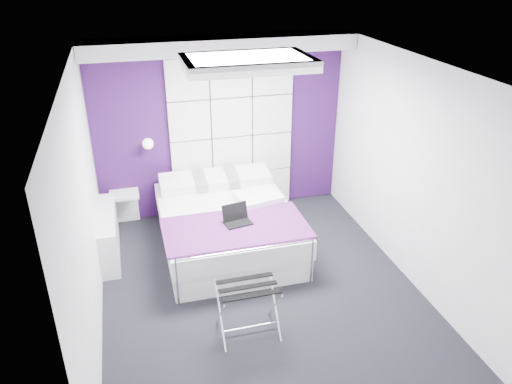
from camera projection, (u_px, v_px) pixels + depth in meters
floor at (262, 292)px, 5.83m from camera, size 4.40×4.40×0.00m
ceiling at (263, 69)px, 4.69m from camera, size 4.40×4.40×0.00m
wall_back at (221, 127)px, 7.17m from camera, size 3.60×0.00×3.60m
wall_left at (84, 214)px, 4.84m from camera, size 0.00×4.40×4.40m
wall_right at (414, 174)px, 5.68m from camera, size 0.00×4.40×4.40m
accent_wall at (221, 128)px, 7.16m from camera, size 3.58×0.02×2.58m
soffit at (222, 45)px, 6.42m from camera, size 3.58×0.50×0.20m
headboard at (232, 136)px, 7.21m from camera, size 1.80×0.08×2.30m
skylight at (247, 62)px, 5.23m from camera, size 1.36×0.86×0.12m
wall_lamp at (148, 143)px, 6.83m from camera, size 0.15×0.15×0.15m
radiator at (109, 234)px, 6.43m from camera, size 0.22×1.20×0.60m
bed at (227, 226)px, 6.60m from camera, size 1.74×2.11×0.74m
nightstand at (124, 195)px, 7.02m from camera, size 0.41×0.32×0.05m
luggage_rack at (248, 310)px, 5.10m from camera, size 0.60×0.44×0.59m
laptop at (237, 218)px, 6.10m from camera, size 0.32×0.23×0.23m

